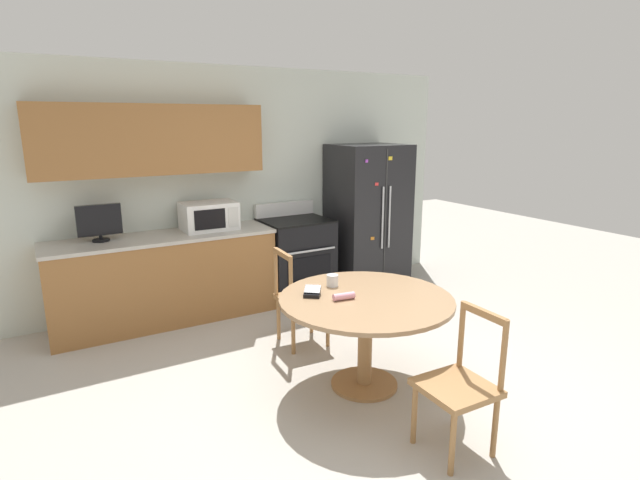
{
  "coord_description": "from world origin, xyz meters",
  "views": [
    {
      "loc": [
        -2.17,
        -2.71,
        2.03
      ],
      "look_at": [
        0.07,
        1.15,
        0.95
      ],
      "focal_mm": 28.0,
      "sensor_mm": 36.0,
      "label": 1
    }
  ],
  "objects_px": {
    "candle_glass": "(332,281)",
    "dining_chair_near": "(460,386)",
    "refrigerator": "(368,216)",
    "wallet": "(312,292)",
    "oven_range": "(296,258)",
    "dining_chair_far": "(300,299)",
    "countertop_tv": "(99,222)",
    "microwave": "(209,216)"
  },
  "relations": [
    {
      "from": "candle_glass",
      "to": "refrigerator",
      "type": "bearing_deg",
      "value": 47.59
    },
    {
      "from": "refrigerator",
      "to": "dining_chair_far",
      "type": "distance_m",
      "value": 1.97
    },
    {
      "from": "candle_glass",
      "to": "wallet",
      "type": "xyz_separation_m",
      "value": [
        -0.25,
        -0.12,
        -0.01
      ]
    },
    {
      "from": "dining_chair_far",
      "to": "wallet",
      "type": "height_order",
      "value": "dining_chair_far"
    },
    {
      "from": "wallet",
      "to": "oven_range",
      "type": "bearing_deg",
      "value": 66.07
    },
    {
      "from": "countertop_tv",
      "to": "candle_glass",
      "type": "relative_size",
      "value": 4.24
    },
    {
      "from": "refrigerator",
      "to": "microwave",
      "type": "relative_size",
      "value": 3.14
    },
    {
      "from": "refrigerator",
      "to": "countertop_tv",
      "type": "relative_size",
      "value": 4.36
    },
    {
      "from": "oven_range",
      "to": "wallet",
      "type": "xyz_separation_m",
      "value": [
        -0.83,
        -1.86,
        0.29
      ]
    },
    {
      "from": "countertop_tv",
      "to": "dining_chair_near",
      "type": "xyz_separation_m",
      "value": [
        1.62,
        -3.09,
        -0.66
      ]
    },
    {
      "from": "microwave",
      "to": "countertop_tv",
      "type": "relative_size",
      "value": 1.39
    },
    {
      "from": "refrigerator",
      "to": "candle_glass",
      "type": "xyz_separation_m",
      "value": [
        -1.56,
        -1.7,
        -0.1
      ]
    },
    {
      "from": "microwave",
      "to": "dining_chair_far",
      "type": "xyz_separation_m",
      "value": [
        0.42,
        -1.24,
        -0.61
      ]
    },
    {
      "from": "candle_glass",
      "to": "countertop_tv",
      "type": "bearing_deg",
      "value": 129.16
    },
    {
      "from": "countertop_tv",
      "to": "dining_chair_near",
      "type": "height_order",
      "value": "countertop_tv"
    },
    {
      "from": "oven_range",
      "to": "dining_chair_near",
      "type": "relative_size",
      "value": 1.2
    },
    {
      "from": "oven_range",
      "to": "dining_chair_far",
      "type": "height_order",
      "value": "oven_range"
    },
    {
      "from": "oven_range",
      "to": "dining_chair_far",
      "type": "xyz_separation_m",
      "value": [
        -0.57,
        -1.16,
        -0.03
      ]
    },
    {
      "from": "dining_chair_far",
      "to": "candle_glass",
      "type": "xyz_separation_m",
      "value": [
        -0.0,
        -0.58,
        0.34
      ]
    },
    {
      "from": "dining_chair_far",
      "to": "candle_glass",
      "type": "relative_size",
      "value": 9.56
    },
    {
      "from": "countertop_tv",
      "to": "candle_glass",
      "type": "distance_m",
      "value": 2.36
    },
    {
      "from": "dining_chair_far",
      "to": "wallet",
      "type": "xyz_separation_m",
      "value": [
        -0.26,
        -0.7,
        0.32
      ]
    },
    {
      "from": "refrigerator",
      "to": "wallet",
      "type": "distance_m",
      "value": 2.57
    },
    {
      "from": "refrigerator",
      "to": "dining_chair_near",
      "type": "relative_size",
      "value": 1.93
    },
    {
      "from": "microwave",
      "to": "refrigerator",
      "type": "bearing_deg",
      "value": -3.22
    },
    {
      "from": "dining_chair_near",
      "to": "wallet",
      "type": "distance_m",
      "value": 1.26
    },
    {
      "from": "microwave",
      "to": "dining_chair_near",
      "type": "xyz_separation_m",
      "value": [
        0.56,
        -3.09,
        -0.61
      ]
    },
    {
      "from": "countertop_tv",
      "to": "oven_range",
      "type": "bearing_deg",
      "value": -2.13
    },
    {
      "from": "refrigerator",
      "to": "microwave",
      "type": "distance_m",
      "value": 1.98
    },
    {
      "from": "dining_chair_near",
      "to": "refrigerator",
      "type": "bearing_deg",
      "value": -23.95
    },
    {
      "from": "oven_range",
      "to": "microwave",
      "type": "height_order",
      "value": "microwave"
    },
    {
      "from": "wallet",
      "to": "countertop_tv",
      "type": "bearing_deg",
      "value": 122.35
    },
    {
      "from": "oven_range",
      "to": "candle_glass",
      "type": "relative_size",
      "value": 11.45
    },
    {
      "from": "countertop_tv",
      "to": "dining_chair_far",
      "type": "height_order",
      "value": "countertop_tv"
    },
    {
      "from": "dining_chair_near",
      "to": "microwave",
      "type": "bearing_deg",
      "value": 11.69
    },
    {
      "from": "refrigerator",
      "to": "candle_glass",
      "type": "height_order",
      "value": "refrigerator"
    },
    {
      "from": "refrigerator",
      "to": "countertop_tv",
      "type": "distance_m",
      "value": 3.04
    },
    {
      "from": "refrigerator",
      "to": "countertop_tv",
      "type": "xyz_separation_m",
      "value": [
        -3.03,
        0.11,
        0.22
      ]
    },
    {
      "from": "dining_chair_near",
      "to": "dining_chair_far",
      "type": "bearing_deg",
      "value": 5.71
    },
    {
      "from": "countertop_tv",
      "to": "dining_chair_far",
      "type": "distance_m",
      "value": 2.04
    },
    {
      "from": "candle_glass",
      "to": "dining_chair_near",
      "type": "bearing_deg",
      "value": -83.66
    },
    {
      "from": "oven_range",
      "to": "wallet",
      "type": "bearing_deg",
      "value": -113.93
    }
  ]
}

